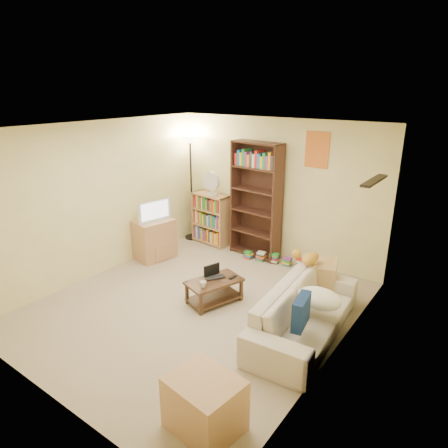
{
  "coord_description": "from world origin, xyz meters",
  "views": [
    {
      "loc": [
        3.28,
        -3.87,
        2.99
      ],
      "look_at": [
        0.0,
        0.68,
        1.05
      ],
      "focal_mm": 32.0,
      "sensor_mm": 36.0,
      "label": 1
    }
  ],
  "objects_px": {
    "side_table": "(318,279)",
    "laptop": "(216,279)",
    "tabby_cat": "(308,258)",
    "mug": "(203,284)",
    "end_cabinet": "(205,404)",
    "short_bookshelf": "(211,219)",
    "tall_bookshelf": "(256,198)",
    "sofa": "(305,312)",
    "floor_lamp": "(190,158)",
    "coffee_table": "(214,289)",
    "desk_fan": "(211,183)",
    "tv_stand": "(154,239)",
    "television": "(153,210)"
  },
  "relations": [
    {
      "from": "end_cabinet",
      "to": "tv_stand",
      "type": "bearing_deg",
      "value": 141.59
    },
    {
      "from": "mug",
      "to": "end_cabinet",
      "type": "xyz_separation_m",
      "value": [
        1.3,
        -1.6,
        -0.13
      ]
    },
    {
      "from": "sofa",
      "to": "tabby_cat",
      "type": "distance_m",
      "value": 0.93
    },
    {
      "from": "television",
      "to": "coffee_table",
      "type": "bearing_deg",
      "value": -97.46
    },
    {
      "from": "mug",
      "to": "floor_lamp",
      "type": "bearing_deg",
      "value": 133.17
    },
    {
      "from": "tabby_cat",
      "to": "side_table",
      "type": "xyz_separation_m",
      "value": [
        0.09,
        0.19,
        -0.4
      ]
    },
    {
      "from": "side_table",
      "to": "floor_lamp",
      "type": "bearing_deg",
      "value": 165.29
    },
    {
      "from": "coffee_table",
      "to": "end_cabinet",
      "type": "bearing_deg",
      "value": -35.88
    },
    {
      "from": "sofa",
      "to": "coffee_table",
      "type": "distance_m",
      "value": 1.4
    },
    {
      "from": "coffee_table",
      "to": "tv_stand",
      "type": "height_order",
      "value": "tv_stand"
    },
    {
      "from": "floor_lamp",
      "to": "desk_fan",
      "type": "bearing_deg",
      "value": -4.92
    },
    {
      "from": "tall_bookshelf",
      "to": "end_cabinet",
      "type": "height_order",
      "value": "tall_bookshelf"
    },
    {
      "from": "short_bookshelf",
      "to": "end_cabinet",
      "type": "bearing_deg",
      "value": -47.18
    },
    {
      "from": "tabby_cat",
      "to": "short_bookshelf",
      "type": "height_order",
      "value": "short_bookshelf"
    },
    {
      "from": "mug",
      "to": "side_table",
      "type": "bearing_deg",
      "value": 47.77
    },
    {
      "from": "tabby_cat",
      "to": "floor_lamp",
      "type": "distance_m",
      "value": 3.33
    },
    {
      "from": "side_table",
      "to": "short_bookshelf",
      "type": "bearing_deg",
      "value": 162.69
    },
    {
      "from": "desk_fan",
      "to": "floor_lamp",
      "type": "bearing_deg",
      "value": 175.08
    },
    {
      "from": "tall_bookshelf",
      "to": "side_table",
      "type": "bearing_deg",
      "value": -22.54
    },
    {
      "from": "tv_stand",
      "to": "desk_fan",
      "type": "relative_size",
      "value": 1.57
    },
    {
      "from": "mug",
      "to": "tv_stand",
      "type": "relative_size",
      "value": 0.17
    },
    {
      "from": "short_bookshelf",
      "to": "desk_fan",
      "type": "bearing_deg",
      "value": -33.94
    },
    {
      "from": "laptop",
      "to": "desk_fan",
      "type": "relative_size",
      "value": 0.76
    },
    {
      "from": "television",
      "to": "short_bookshelf",
      "type": "xyz_separation_m",
      "value": [
        0.39,
        1.18,
        -0.4
      ]
    },
    {
      "from": "tv_stand",
      "to": "television",
      "type": "distance_m",
      "value": 0.55
    },
    {
      "from": "end_cabinet",
      "to": "desk_fan",
      "type": "bearing_deg",
      "value": 126.68
    },
    {
      "from": "tabby_cat",
      "to": "floor_lamp",
      "type": "relative_size",
      "value": 0.23
    },
    {
      "from": "tv_stand",
      "to": "television",
      "type": "bearing_deg",
      "value": 0.0
    },
    {
      "from": "side_table",
      "to": "laptop",
      "type": "bearing_deg",
      "value": -139.66
    },
    {
      "from": "sofa",
      "to": "tv_stand",
      "type": "height_order",
      "value": "tv_stand"
    },
    {
      "from": "end_cabinet",
      "to": "coffee_table",
      "type": "bearing_deg",
      "value": 125.01
    },
    {
      "from": "mug",
      "to": "side_table",
      "type": "distance_m",
      "value": 1.71
    },
    {
      "from": "sofa",
      "to": "floor_lamp",
      "type": "height_order",
      "value": "floor_lamp"
    },
    {
      "from": "tv_stand",
      "to": "tall_bookshelf",
      "type": "relative_size",
      "value": 0.34
    },
    {
      "from": "sofa",
      "to": "laptop",
      "type": "height_order",
      "value": "sofa"
    },
    {
      "from": "mug",
      "to": "desk_fan",
      "type": "relative_size",
      "value": 0.26
    },
    {
      "from": "tall_bookshelf",
      "to": "short_bookshelf",
      "type": "height_order",
      "value": "tall_bookshelf"
    },
    {
      "from": "coffee_table",
      "to": "short_bookshelf",
      "type": "relative_size",
      "value": 0.88
    },
    {
      "from": "tabby_cat",
      "to": "side_table",
      "type": "bearing_deg",
      "value": 65.17
    },
    {
      "from": "floor_lamp",
      "to": "end_cabinet",
      "type": "bearing_deg",
      "value": -48.54
    },
    {
      "from": "mug",
      "to": "tall_bookshelf",
      "type": "distance_m",
      "value": 2.24
    },
    {
      "from": "short_bookshelf",
      "to": "floor_lamp",
      "type": "distance_m",
      "value": 1.26
    },
    {
      "from": "laptop",
      "to": "side_table",
      "type": "bearing_deg",
      "value": -18.3
    },
    {
      "from": "sofa",
      "to": "tabby_cat",
      "type": "xyz_separation_m",
      "value": [
        -0.34,
        0.77,
        0.39
      ]
    },
    {
      "from": "sofa",
      "to": "floor_lamp",
      "type": "bearing_deg",
      "value": 57.13
    },
    {
      "from": "mug",
      "to": "end_cabinet",
      "type": "bearing_deg",
      "value": -50.91
    },
    {
      "from": "coffee_table",
      "to": "mug",
      "type": "relative_size",
      "value": 7.41
    },
    {
      "from": "tabby_cat",
      "to": "desk_fan",
      "type": "bearing_deg",
      "value": 158.75
    },
    {
      "from": "sofa",
      "to": "floor_lamp",
      "type": "xyz_separation_m",
      "value": [
        -3.35,
        1.78,
        1.37
      ]
    },
    {
      "from": "mug",
      "to": "tall_bookshelf",
      "type": "relative_size",
      "value": 0.06
    }
  ]
}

